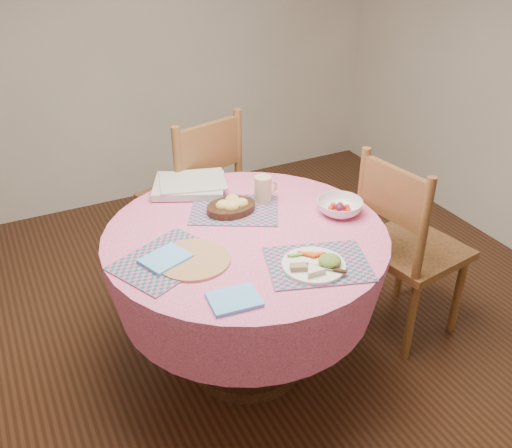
# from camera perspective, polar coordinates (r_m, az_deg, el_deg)

# --- Properties ---
(ground) EXTENTS (4.00, 4.00, 0.00)m
(ground) POSITION_cam_1_polar(r_m,az_deg,el_deg) (2.92, -0.90, -13.54)
(ground) COLOR #331C0F
(ground) RESTS_ON ground
(dining_table) EXTENTS (1.24, 1.24, 0.75)m
(dining_table) POSITION_cam_1_polar(r_m,az_deg,el_deg) (2.57, -1.00, -4.58)
(dining_table) COLOR pink
(dining_table) RESTS_ON ground
(chair_right) EXTENTS (0.51, 0.53, 1.00)m
(chair_right) POSITION_cam_1_polar(r_m,az_deg,el_deg) (2.90, 14.73, -1.99)
(chair_right) COLOR brown
(chair_right) RESTS_ON ground
(chair_back) EXTENTS (0.57, 0.56, 1.03)m
(chair_back) POSITION_cam_1_polar(r_m,az_deg,el_deg) (3.26, -6.05, 2.96)
(chair_back) COLOR brown
(chair_back) RESTS_ON ground
(placemat_front) EXTENTS (0.47, 0.41, 0.01)m
(placemat_front) POSITION_cam_1_polar(r_m,az_deg,el_deg) (2.27, 6.22, -4.01)
(placemat_front) COLOR #115E63
(placemat_front) RESTS_ON dining_table
(placemat_left) EXTENTS (0.49, 0.44, 0.01)m
(placemat_left) POSITION_cam_1_polar(r_m,az_deg,el_deg) (2.31, -8.90, -3.58)
(placemat_left) COLOR #115E63
(placemat_left) RESTS_ON dining_table
(placemat_back) EXTENTS (0.49, 0.45, 0.01)m
(placemat_back) POSITION_cam_1_polar(r_m,az_deg,el_deg) (2.64, -2.15, 1.45)
(placemat_back) COLOR #115E63
(placemat_back) RESTS_ON dining_table
(wicker_trivet) EXTENTS (0.30, 0.30, 0.01)m
(wicker_trivet) POSITION_cam_1_polar(r_m,az_deg,el_deg) (2.29, -6.29, -3.57)
(wicker_trivet) COLOR #AC754A
(wicker_trivet) RESTS_ON dining_table
(napkin_near) EXTENTS (0.19, 0.16, 0.01)m
(napkin_near) POSITION_cam_1_polar(r_m,az_deg,el_deg) (2.07, -2.19, -7.57)
(napkin_near) COLOR #63B2FF
(napkin_near) RESTS_ON dining_table
(napkin_far) EXTENTS (0.22, 0.19, 0.01)m
(napkin_far) POSITION_cam_1_polar(r_m,az_deg,el_deg) (2.30, -9.04, -3.45)
(napkin_far) COLOR #63B2FF
(napkin_far) RESTS_ON placemat_left
(dinner_plate) EXTENTS (0.25, 0.25, 0.05)m
(dinner_plate) POSITION_cam_1_polar(r_m,az_deg,el_deg) (2.24, 6.05, -3.96)
(dinner_plate) COLOR white
(dinner_plate) RESTS_ON placemat_front
(bread_bowl) EXTENTS (0.23, 0.23, 0.08)m
(bread_bowl) POSITION_cam_1_polar(r_m,az_deg,el_deg) (2.61, -2.48, 1.82)
(bread_bowl) COLOR black
(bread_bowl) RESTS_ON placemat_back
(latte_mug) EXTENTS (0.12, 0.08, 0.13)m
(latte_mug) POSITION_cam_1_polar(r_m,az_deg,el_deg) (2.68, 0.75, 3.52)
(latte_mug) COLOR #C9B58A
(latte_mug) RESTS_ON placemat_back
(fruit_bowl) EXTENTS (0.26, 0.26, 0.06)m
(fruit_bowl) POSITION_cam_1_polar(r_m,az_deg,el_deg) (2.63, 8.37, 1.67)
(fruit_bowl) COLOR white
(fruit_bowl) RESTS_ON dining_table
(newspaper_stack) EXTENTS (0.42, 0.39, 0.04)m
(newspaper_stack) POSITION_cam_1_polar(r_m,az_deg,el_deg) (2.83, -6.65, 3.91)
(newspaper_stack) COLOR silver
(newspaper_stack) RESTS_ON dining_table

